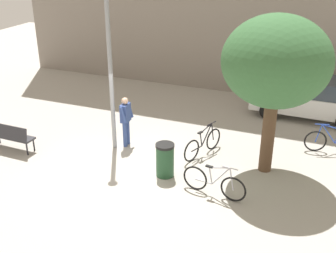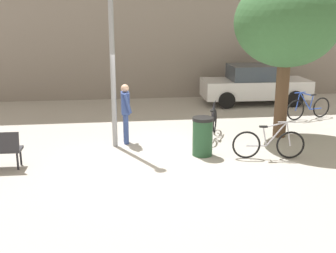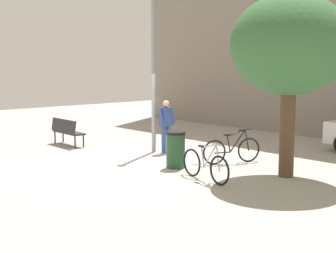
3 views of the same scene
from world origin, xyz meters
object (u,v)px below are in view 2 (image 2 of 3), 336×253
object	(u,v)px
parked_car_white	(255,84)
trash_bin	(203,136)
plaza_tree	(287,23)
lamppost	(112,36)
person_by_lamppost	(126,109)
bicycle_black	(212,124)
bicycle_blue	(308,108)
bicycle_silver	(269,144)

from	to	relation	value
parked_car_white	trash_bin	xyz separation A→B (m)	(-3.42, -6.04, -0.27)
plaza_tree	lamppost	bearing A→B (deg)	-176.18
person_by_lamppost	parked_car_white	xyz separation A→B (m)	(5.33, 4.72, -0.19)
person_by_lamppost	parked_car_white	size ratio (longest dim) A/B	0.39
parked_car_white	trash_bin	world-z (taller)	parked_car_white
trash_bin	lamppost	bearing A→B (deg)	154.35
lamppost	parked_car_white	world-z (taller)	lamppost
parked_car_white	lamppost	bearing A→B (deg)	-138.60
plaza_tree	bicycle_black	bearing A→B (deg)	173.98
parked_car_white	plaza_tree	bearing A→B (deg)	-99.82
trash_bin	plaza_tree	bearing A→B (deg)	27.92
bicycle_blue	parked_car_white	size ratio (longest dim) A/B	0.41
lamppost	bicycle_blue	xyz separation A→B (m)	(6.63, 2.24, -2.58)
bicycle_blue	lamppost	bearing A→B (deg)	-161.31
person_by_lamppost	bicycle_silver	size ratio (longest dim) A/B	0.93
bicycle_blue	bicycle_black	xyz separation A→B (m)	(-3.78, -1.71, 0.00)
person_by_lamppost	bicycle_blue	size ratio (longest dim) A/B	0.95
person_by_lamppost	bicycle_black	distance (m)	2.62
plaza_tree	bicycle_silver	size ratio (longest dim) A/B	2.53
plaza_tree	bicycle_silver	world-z (taller)	plaza_tree
bicycle_black	trash_bin	xyz separation A→B (m)	(-0.63, -1.60, 0.12)
plaza_tree	trash_bin	bearing A→B (deg)	-152.08
person_by_lamppost	bicycle_silver	distance (m)	3.97
lamppost	bicycle_blue	distance (m)	7.46
bicycle_black	parked_car_white	xyz separation A→B (m)	(2.79, 4.44, 0.39)
lamppost	bicycle_blue	size ratio (longest dim) A/B	2.94
bicycle_silver	bicycle_black	xyz separation A→B (m)	(-0.96, 2.07, -0.00)
lamppost	bicycle_silver	bearing A→B (deg)	-21.95
lamppost	plaza_tree	world-z (taller)	lamppost
bicycle_blue	parked_car_white	distance (m)	2.93
lamppost	parked_car_white	size ratio (longest dim) A/B	1.22
lamppost	bicycle_silver	world-z (taller)	lamppost
lamppost	parked_car_white	bearing A→B (deg)	41.40
person_by_lamppost	bicycle_black	xyz separation A→B (m)	(2.54, 0.28, -0.58)
bicycle_black	lamppost	bearing A→B (deg)	-169.42
person_by_lamppost	plaza_tree	distance (m)	5.07
bicycle_silver	parked_car_white	world-z (taller)	parked_car_white
lamppost	trash_bin	distance (m)	3.48
parked_car_white	bicycle_black	bearing A→B (deg)	-122.13
lamppost	plaza_tree	distance (m)	4.86
plaza_tree	trash_bin	size ratio (longest dim) A/B	4.54
lamppost	bicycle_silver	size ratio (longest dim) A/B	2.88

